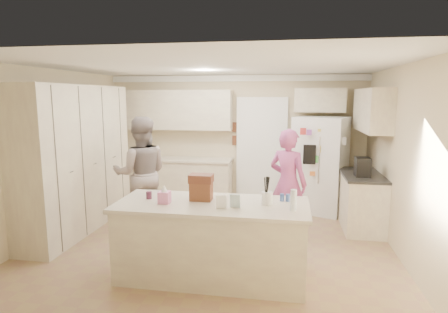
% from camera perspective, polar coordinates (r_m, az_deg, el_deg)
% --- Properties ---
extents(floor, '(5.20, 4.60, 0.02)m').
position_cam_1_polar(floor, '(5.83, -1.59, -12.84)').
color(floor, '#8D6A4F').
rests_on(floor, ground).
extents(ceiling, '(5.20, 4.60, 0.02)m').
position_cam_1_polar(ceiling, '(5.43, -1.71, 13.76)').
color(ceiling, white).
rests_on(ceiling, wall_back).
extents(wall_back, '(5.20, 0.02, 2.60)m').
position_cam_1_polar(wall_back, '(7.74, 1.72, 2.66)').
color(wall_back, beige).
rests_on(wall_back, ground).
extents(wall_front, '(5.20, 0.02, 2.60)m').
position_cam_1_polar(wall_front, '(3.30, -9.61, -6.36)').
color(wall_front, beige).
rests_on(wall_front, ground).
extents(wall_left, '(0.02, 4.60, 2.60)m').
position_cam_1_polar(wall_left, '(6.51, -24.79, 0.59)').
color(wall_left, beige).
rests_on(wall_left, ground).
extents(wall_right, '(0.02, 4.60, 2.60)m').
position_cam_1_polar(wall_right, '(5.59, 25.59, -0.75)').
color(wall_right, beige).
rests_on(wall_right, ground).
extents(crown_back, '(5.20, 0.08, 0.12)m').
position_cam_1_polar(crown_back, '(7.65, 1.71, 11.82)').
color(crown_back, white).
rests_on(crown_back, wall_back).
extents(pantry_bank, '(0.60, 2.60, 2.35)m').
position_cam_1_polar(pantry_bank, '(6.53, -21.48, -0.29)').
color(pantry_bank, beige).
rests_on(pantry_bank, floor).
extents(back_base_cab, '(2.20, 0.60, 0.88)m').
position_cam_1_polar(back_base_cab, '(7.83, -7.02, -3.72)').
color(back_base_cab, beige).
rests_on(back_base_cab, floor).
extents(back_countertop, '(2.24, 0.63, 0.04)m').
position_cam_1_polar(back_countertop, '(7.73, -7.10, -0.41)').
color(back_countertop, beige).
rests_on(back_countertop, back_base_cab).
extents(back_upper_cab, '(2.20, 0.35, 0.80)m').
position_cam_1_polar(back_upper_cab, '(7.76, -6.96, 7.06)').
color(back_upper_cab, beige).
rests_on(back_upper_cab, wall_back).
extents(doorway_opening, '(0.90, 0.06, 2.10)m').
position_cam_1_polar(doorway_opening, '(7.68, 5.74, 0.70)').
color(doorway_opening, black).
rests_on(doorway_opening, floor).
extents(doorway_casing, '(1.02, 0.03, 2.22)m').
position_cam_1_polar(doorway_casing, '(7.65, 5.73, 0.66)').
color(doorway_casing, white).
rests_on(doorway_casing, floor).
extents(wall_frame_upper, '(0.15, 0.02, 0.20)m').
position_cam_1_polar(wall_frame_upper, '(7.67, 1.83, 4.48)').
color(wall_frame_upper, brown).
rests_on(wall_frame_upper, wall_back).
extents(wall_frame_lower, '(0.15, 0.02, 0.20)m').
position_cam_1_polar(wall_frame_lower, '(7.70, 1.82, 2.48)').
color(wall_frame_lower, brown).
rests_on(wall_frame_lower, wall_back).
extents(refrigerator, '(1.10, 0.99, 1.80)m').
position_cam_1_polar(refrigerator, '(7.25, 14.40, -1.26)').
color(refrigerator, white).
rests_on(refrigerator, floor).
extents(fridge_seam, '(0.02, 0.02, 1.78)m').
position_cam_1_polar(fridge_seam, '(6.90, 14.64, -1.79)').
color(fridge_seam, gray).
rests_on(fridge_seam, refrigerator).
extents(fridge_dispenser, '(0.22, 0.03, 0.35)m').
position_cam_1_polar(fridge_dispenser, '(6.83, 12.89, 0.30)').
color(fridge_dispenser, black).
rests_on(fridge_dispenser, refrigerator).
extents(fridge_handle_l, '(0.02, 0.02, 0.85)m').
position_cam_1_polar(fridge_handle_l, '(6.85, 14.28, -0.57)').
color(fridge_handle_l, silver).
rests_on(fridge_handle_l, refrigerator).
extents(fridge_handle_r, '(0.02, 0.02, 0.85)m').
position_cam_1_polar(fridge_handle_r, '(6.86, 15.11, -0.59)').
color(fridge_handle_r, silver).
rests_on(fridge_handle_r, refrigerator).
extents(over_fridge_cab, '(0.95, 0.35, 0.45)m').
position_cam_1_polar(over_fridge_cab, '(7.45, 14.35, 8.30)').
color(over_fridge_cab, beige).
rests_on(over_fridge_cab, wall_back).
extents(right_base_cab, '(0.60, 1.20, 0.88)m').
position_cam_1_polar(right_base_cab, '(6.65, 20.16, -6.53)').
color(right_base_cab, beige).
rests_on(right_base_cab, floor).
extents(right_countertop, '(0.63, 1.24, 0.04)m').
position_cam_1_polar(right_countertop, '(6.55, 20.30, -2.65)').
color(right_countertop, '#2D2B28').
rests_on(right_countertop, right_base_cab).
extents(right_upper_cab, '(0.35, 1.50, 0.70)m').
position_cam_1_polar(right_upper_cab, '(6.65, 21.64, 6.58)').
color(right_upper_cab, beige).
rests_on(right_upper_cab, wall_right).
extents(coffee_maker, '(0.22, 0.28, 0.30)m').
position_cam_1_polar(coffee_maker, '(6.31, 20.35, -1.50)').
color(coffee_maker, black).
rests_on(coffee_maker, right_countertop).
extents(island_base, '(2.20, 0.90, 0.88)m').
position_cam_1_polar(island_base, '(4.63, -1.85, -12.85)').
color(island_base, beige).
rests_on(island_base, floor).
extents(island_top, '(2.28, 0.96, 0.05)m').
position_cam_1_polar(island_top, '(4.48, -1.88, -7.39)').
color(island_top, beige).
rests_on(island_top, island_base).
extents(utensil_crock, '(0.13, 0.13, 0.15)m').
position_cam_1_polar(utensil_crock, '(4.42, 6.58, -6.32)').
color(utensil_crock, white).
rests_on(utensil_crock, island_top).
extents(tissue_box, '(0.13, 0.13, 0.14)m').
position_cam_1_polar(tissue_box, '(4.50, -9.07, -6.16)').
color(tissue_box, pink).
rests_on(tissue_box, island_top).
extents(tissue_plume, '(0.08, 0.08, 0.08)m').
position_cam_1_polar(tissue_plume, '(4.47, -9.10, -4.80)').
color(tissue_plume, white).
rests_on(tissue_plume, tissue_box).
extents(dollhouse_body, '(0.26, 0.18, 0.22)m').
position_cam_1_polar(dollhouse_body, '(4.57, -3.49, -5.31)').
color(dollhouse_body, brown).
rests_on(dollhouse_body, island_top).
extents(dollhouse_roof, '(0.28, 0.20, 0.10)m').
position_cam_1_polar(dollhouse_roof, '(4.53, -3.51, -3.35)').
color(dollhouse_roof, '#592D1E').
rests_on(dollhouse_roof, dollhouse_body).
extents(jam_jar, '(0.07, 0.07, 0.09)m').
position_cam_1_polar(jam_jar, '(4.72, -11.36, -5.80)').
color(jam_jar, '#59263F').
rests_on(jam_jar, island_top).
extents(greeting_card_a, '(0.12, 0.06, 0.16)m').
position_cam_1_polar(greeting_card_a, '(4.23, -0.43, -6.89)').
color(greeting_card_a, white).
rests_on(greeting_card_a, island_top).
extents(greeting_card_b, '(0.12, 0.05, 0.16)m').
position_cam_1_polar(greeting_card_b, '(4.26, 1.69, -6.79)').
color(greeting_card_b, silver).
rests_on(greeting_card_b, island_top).
extents(water_bottle, '(0.07, 0.07, 0.24)m').
position_cam_1_polar(water_bottle, '(4.21, 10.55, -6.57)').
color(water_bottle, silver).
rests_on(water_bottle, island_top).
extents(shaker_salt, '(0.05, 0.05, 0.09)m').
position_cam_1_polar(shaker_salt, '(4.58, 8.83, -6.19)').
color(shaker_salt, '#39559D').
rests_on(shaker_salt, island_top).
extents(shaker_pepper, '(0.05, 0.05, 0.09)m').
position_cam_1_polar(shaker_pepper, '(4.58, 9.71, -6.21)').
color(shaker_pepper, '#39559D').
rests_on(shaker_pepper, island_top).
extents(teen_boy, '(1.09, 0.97, 1.86)m').
position_cam_1_polar(teen_boy, '(6.25, -12.51, -2.56)').
color(teen_boy, '#999390').
rests_on(teen_boy, floor).
extents(teen_girl, '(0.73, 0.64, 1.69)m').
position_cam_1_polar(teen_girl, '(5.87, 9.70, -4.04)').
color(teen_girl, '#C151A4').
rests_on(teen_girl, floor).
extents(fridge_magnets, '(0.76, 0.02, 1.44)m').
position_cam_1_polar(fridge_magnets, '(6.89, 14.64, -1.80)').
color(fridge_magnets, tan).
rests_on(fridge_magnets, refrigerator).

